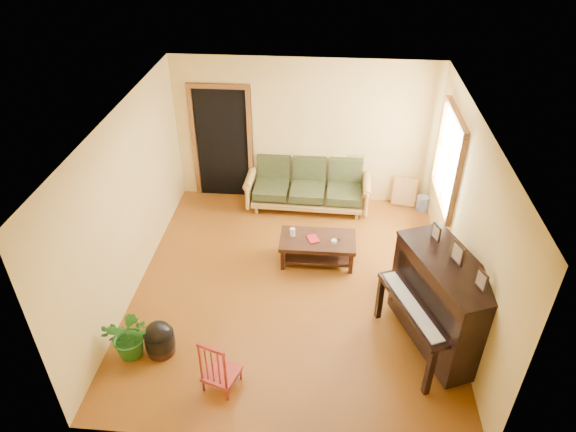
# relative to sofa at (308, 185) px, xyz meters

# --- Properties ---
(floor) EXTENTS (5.00, 5.00, 0.00)m
(floor) POSITION_rel_sofa_xyz_m (-0.10, -2.17, -0.46)
(floor) COLOR #5C2F0C
(floor) RESTS_ON ground
(doorway) EXTENTS (1.08, 0.16, 2.05)m
(doorway) POSITION_rel_sofa_xyz_m (-1.55, 0.31, 0.57)
(doorway) COLOR black
(doorway) RESTS_ON floor
(window) EXTENTS (0.12, 1.36, 1.46)m
(window) POSITION_rel_sofa_xyz_m (2.11, -0.87, 1.04)
(window) COLOR white
(window) RESTS_ON right_wall
(sofa) EXTENTS (2.16, 0.96, 0.91)m
(sofa) POSITION_rel_sofa_xyz_m (0.00, 0.00, 0.00)
(sofa) COLOR #A07C3B
(sofa) RESTS_ON floor
(coffee_table) EXTENTS (1.15, 0.63, 0.42)m
(coffee_table) POSITION_rel_sofa_xyz_m (0.23, -1.54, -0.25)
(coffee_table) COLOR black
(coffee_table) RESTS_ON floor
(armchair) EXTENTS (0.94, 0.97, 0.87)m
(armchair) POSITION_rel_sofa_xyz_m (1.69, -2.15, -0.02)
(armchair) COLOR #A07C3B
(armchair) RESTS_ON floor
(piano) EXTENTS (1.38, 1.72, 1.32)m
(piano) POSITION_rel_sofa_xyz_m (1.80, -3.09, 0.20)
(piano) COLOR black
(piano) RESTS_ON floor
(footstool) EXTENTS (0.49, 0.49, 0.35)m
(footstool) POSITION_rel_sofa_xyz_m (-1.65, -3.53, -0.28)
(footstool) COLOR black
(footstool) RESTS_ON floor
(red_chair) EXTENTS (0.49, 0.51, 0.80)m
(red_chair) POSITION_rel_sofa_xyz_m (-0.78, -3.97, -0.06)
(red_chair) COLOR maroon
(red_chair) RESTS_ON floor
(leaning_frame) EXTENTS (0.44, 0.17, 0.57)m
(leaning_frame) POSITION_rel_sofa_xyz_m (1.72, 0.19, -0.17)
(leaning_frame) COLOR #B7883D
(leaning_frame) RESTS_ON floor
(ceramic_crock) EXTENTS (0.26, 0.26, 0.26)m
(ceramic_crock) POSITION_rel_sofa_xyz_m (2.04, 0.07, -0.33)
(ceramic_crock) COLOR #314A94
(ceramic_crock) RESTS_ON floor
(potted_plant) EXTENTS (0.67, 0.60, 0.65)m
(potted_plant) POSITION_rel_sofa_xyz_m (-1.99, -3.60, -0.13)
(potted_plant) COLOR #23611B
(potted_plant) RESTS_ON floor
(book) EXTENTS (0.22, 0.25, 0.02)m
(book) POSITION_rel_sofa_xyz_m (0.09, -1.59, -0.03)
(book) COLOR maroon
(book) RESTS_ON coffee_table
(candle) EXTENTS (0.08, 0.08, 0.13)m
(candle) POSITION_rel_sofa_xyz_m (-0.15, -1.49, 0.03)
(candle) COLOR white
(candle) RESTS_ON coffee_table
(glass_jar) EXTENTS (0.09, 0.09, 0.06)m
(glass_jar) POSITION_rel_sofa_xyz_m (0.48, -1.63, -0.01)
(glass_jar) COLOR white
(glass_jar) RESTS_ON coffee_table
(remote) EXTENTS (0.14, 0.04, 0.01)m
(remote) POSITION_rel_sofa_xyz_m (0.51, -1.53, -0.03)
(remote) COLOR black
(remote) RESTS_ON coffee_table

